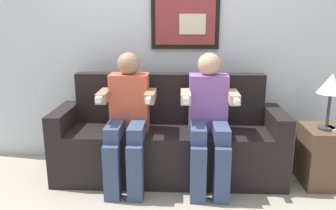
# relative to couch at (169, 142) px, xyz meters

# --- Properties ---
(ground_plane) EXTENTS (5.69, 5.69, 0.00)m
(ground_plane) POSITION_rel_couch_xyz_m (0.00, -0.33, -0.31)
(ground_plane) COLOR #9E9384
(back_wall_assembly) EXTENTS (4.38, 0.10, 2.60)m
(back_wall_assembly) POSITION_rel_couch_xyz_m (0.00, 0.44, 0.99)
(back_wall_assembly) COLOR silver
(back_wall_assembly) RESTS_ON ground_plane
(couch) EXTENTS (1.98, 0.58, 0.90)m
(couch) POSITION_rel_couch_xyz_m (0.00, 0.00, 0.00)
(couch) COLOR black
(couch) RESTS_ON ground_plane
(person_on_left) EXTENTS (0.46, 0.56, 1.11)m
(person_on_left) POSITION_rel_couch_xyz_m (-0.33, -0.17, 0.29)
(person_on_left) COLOR #D8593F
(person_on_left) RESTS_ON ground_plane
(person_on_right) EXTENTS (0.46, 0.56, 1.11)m
(person_on_right) POSITION_rel_couch_xyz_m (0.33, -0.17, 0.29)
(person_on_right) COLOR #8C59A5
(person_on_right) RESTS_ON ground_plane
(side_table_right) EXTENTS (0.40, 0.40, 0.50)m
(side_table_right) POSITION_rel_couch_xyz_m (1.34, -0.11, -0.06)
(side_table_right) COLOR brown
(side_table_right) RESTS_ON ground_plane
(table_lamp) EXTENTS (0.22, 0.22, 0.46)m
(table_lamp) POSITION_rel_couch_xyz_m (1.30, -0.14, 0.55)
(table_lamp) COLOR #333338
(table_lamp) RESTS_ON side_table_right
(spare_remote_on_table) EXTENTS (0.04, 0.13, 0.02)m
(spare_remote_on_table) POSITION_rel_couch_xyz_m (1.34, -0.15, 0.20)
(spare_remote_on_table) COLOR white
(spare_remote_on_table) RESTS_ON side_table_right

